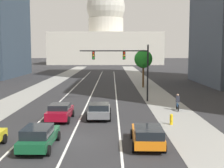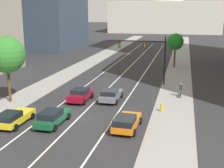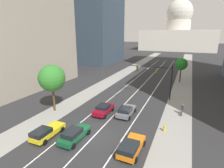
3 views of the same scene
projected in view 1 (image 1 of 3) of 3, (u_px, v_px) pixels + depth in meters
ground_plane at (96, 82)px, 60.69m from camera, size 400.00×400.00×0.00m
sidewalk_left at (45, 85)px, 55.69m from camera, size 4.21×130.00×0.01m
sidewalk_right at (145, 85)px, 55.75m from camera, size 4.21×130.00×0.01m
lane_stripe_left at (68, 92)px, 45.76m from camera, size 0.16×90.00×0.01m
lane_stripe_center at (91, 92)px, 45.78m from camera, size 0.16×90.00×0.01m
lane_stripe_right at (115, 92)px, 45.79m from camera, size 0.16×90.00×0.01m
capitol_building at (105, 39)px, 145.79m from camera, size 50.40×29.38×36.41m
car_green at (38, 137)px, 19.38m from camera, size 2.03×4.63×1.46m
car_crimson at (59, 112)px, 27.21m from camera, size 2.10×4.28×1.47m
car_gray at (98, 110)px, 28.02m from camera, size 2.12×4.46×1.43m
car_orange at (146, 135)px, 19.76m from camera, size 2.16×4.49×1.41m
traffic_signal_mast at (125, 62)px, 37.06m from camera, size 8.23×0.39×6.82m
fire_hydrant at (170, 119)px, 25.64m from camera, size 0.26×0.35×0.91m
cyclist at (176, 102)px, 31.73m from camera, size 0.38×1.70×1.72m
street_tree_mid_right at (142, 59)px, 51.28m from camera, size 3.00×3.00×6.24m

